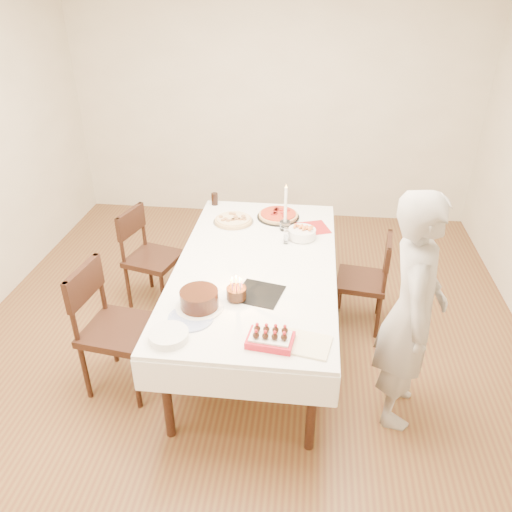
# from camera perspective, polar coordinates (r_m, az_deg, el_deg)

# --- Properties ---
(floor) EXTENTS (5.00, 5.00, 0.00)m
(floor) POSITION_cam_1_polar(r_m,az_deg,el_deg) (4.04, -1.29, -9.99)
(floor) COLOR brown
(floor) RESTS_ON ground
(wall_back) EXTENTS (4.50, 0.04, 2.70)m
(wall_back) POSITION_cam_1_polar(r_m,az_deg,el_deg) (5.72, 2.07, 17.39)
(wall_back) COLOR beige
(wall_back) RESTS_ON floor
(dining_table) EXTENTS (1.37, 2.25, 0.75)m
(dining_table) POSITION_cam_1_polar(r_m,az_deg,el_deg) (3.80, 0.00, -5.71)
(dining_table) COLOR white
(dining_table) RESTS_ON floor
(chair_right_savory) EXTENTS (0.47, 0.47, 0.82)m
(chair_right_savory) POSITION_cam_1_polar(r_m,az_deg,el_deg) (4.11, 11.93, -2.79)
(chair_right_savory) COLOR black
(chair_right_savory) RESTS_ON floor
(chair_left_savory) EXTENTS (0.54, 0.54, 0.87)m
(chair_left_savory) POSITION_cam_1_polar(r_m,az_deg,el_deg) (4.37, -11.63, -0.31)
(chair_left_savory) COLOR black
(chair_left_savory) RESTS_ON floor
(chair_left_dessert) EXTENTS (0.55, 0.55, 0.95)m
(chair_left_dessert) POSITION_cam_1_polar(r_m,az_deg,el_deg) (3.53, -15.37, -8.18)
(chair_left_dessert) COLOR black
(chair_left_dessert) RESTS_ON floor
(person) EXTENTS (0.46, 0.63, 1.59)m
(person) POSITION_cam_1_polar(r_m,az_deg,el_deg) (3.17, 17.36, -6.21)
(person) COLOR #AAA5A0
(person) RESTS_ON floor
(pizza_white) EXTENTS (0.38, 0.38, 0.04)m
(pizza_white) POSITION_cam_1_polar(r_m,az_deg,el_deg) (4.18, -2.60, 4.09)
(pizza_white) COLOR beige
(pizza_white) RESTS_ON dining_table
(pizza_pepperoni) EXTENTS (0.44, 0.44, 0.04)m
(pizza_pepperoni) POSITION_cam_1_polar(r_m,az_deg,el_deg) (4.27, 2.55, 4.68)
(pizza_pepperoni) COLOR red
(pizza_pepperoni) RESTS_ON dining_table
(red_placemat) EXTENTS (0.32, 0.32, 0.01)m
(red_placemat) POSITION_cam_1_polar(r_m,az_deg,el_deg) (4.12, 6.48, 3.18)
(red_placemat) COLOR #B21E1E
(red_placemat) RESTS_ON dining_table
(pasta_bowl) EXTENTS (0.28, 0.28, 0.07)m
(pasta_bowl) POSITION_cam_1_polar(r_m,az_deg,el_deg) (3.94, 5.26, 2.61)
(pasta_bowl) COLOR white
(pasta_bowl) RESTS_ON dining_table
(taper_candle) EXTENTS (0.11, 0.11, 0.39)m
(taper_candle) POSITION_cam_1_polar(r_m,az_deg,el_deg) (3.99, 3.40, 5.55)
(taper_candle) COLOR white
(taper_candle) RESTS_ON dining_table
(shaker_pair) EXTENTS (0.12, 0.12, 0.11)m
(shaker_pair) POSITION_cam_1_polar(r_m,az_deg,el_deg) (3.84, 3.43, 2.15)
(shaker_pair) COLOR white
(shaker_pair) RESTS_ON dining_table
(cola_glass) EXTENTS (0.06, 0.06, 0.11)m
(cola_glass) POSITION_cam_1_polar(r_m,az_deg,el_deg) (4.51, -4.75, 6.51)
(cola_glass) COLOR black
(cola_glass) RESTS_ON dining_table
(layer_cake) EXTENTS (0.32, 0.32, 0.12)m
(layer_cake) POSITION_cam_1_polar(r_m,az_deg,el_deg) (3.13, -6.50, -4.96)
(layer_cake) COLOR #32170C
(layer_cake) RESTS_ON dining_table
(cake_board) EXTENTS (0.34, 0.34, 0.01)m
(cake_board) POSITION_cam_1_polar(r_m,az_deg,el_deg) (3.27, 0.39, -4.36)
(cake_board) COLOR black
(cake_board) RESTS_ON dining_table
(birthday_cake) EXTENTS (0.17, 0.17, 0.14)m
(birthday_cake) POSITION_cam_1_polar(r_m,az_deg,el_deg) (3.18, -2.26, -3.75)
(birthday_cake) COLOR #331E0E
(birthday_cake) RESTS_ON dining_table
(strawberry_box) EXTENTS (0.28, 0.21, 0.07)m
(strawberry_box) POSITION_cam_1_polar(r_m,az_deg,el_deg) (2.85, 1.65, -9.42)
(strawberry_box) COLOR #B41422
(strawberry_box) RESTS_ON dining_table
(box_lid) EXTENTS (0.36, 0.28, 0.03)m
(box_lid) POSITION_cam_1_polar(r_m,az_deg,el_deg) (2.88, 5.20, -9.98)
(box_lid) COLOR beige
(box_lid) RESTS_ON dining_table
(plate_stack) EXTENTS (0.25, 0.25, 0.05)m
(plate_stack) POSITION_cam_1_polar(r_m,az_deg,el_deg) (2.93, -9.94, -8.93)
(plate_stack) COLOR white
(plate_stack) RESTS_ON dining_table
(china_plate) EXTENTS (0.33, 0.33, 0.01)m
(china_plate) POSITION_cam_1_polar(r_m,az_deg,el_deg) (3.08, -7.45, -7.03)
(china_plate) COLOR white
(china_plate) RESTS_ON dining_table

